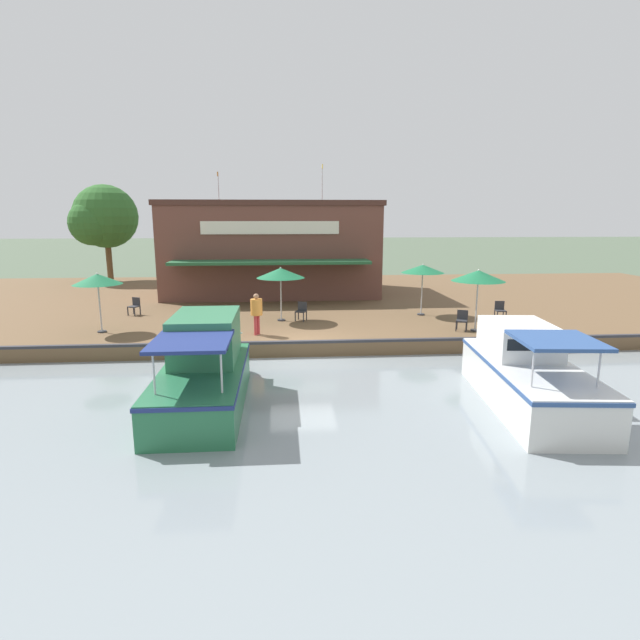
{
  "coord_description": "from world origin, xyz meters",
  "views": [
    {
      "loc": [
        18.18,
        -0.74,
        5.3
      ],
      "look_at": [
        -1.0,
        0.75,
        1.3
      ],
      "focal_mm": 28.0,
      "sensor_mm": 36.0,
      "label": 1
    }
  ],
  "objects_px": {
    "waterfront_restaurant": "(272,248)",
    "tree_upstream_bank": "(242,230)",
    "patio_umbrella_near_quay_edge": "(97,279)",
    "patio_umbrella_back_row": "(423,269)",
    "cafe_chair_beside_entrance": "(135,305)",
    "person_at_quay_edge": "(256,309)",
    "cafe_chair_facing_river": "(462,319)",
    "motorboat_mid_row": "(206,368)",
    "cafe_chair_under_first_umbrella": "(500,309)",
    "patio_umbrella_by_entrance": "(281,273)",
    "motorboat_distant_upstream": "(521,370)",
    "mooring_post": "(482,327)",
    "tree_downstream_bank": "(102,218)",
    "patio_umbrella_mid_patio_right": "(478,276)",
    "cafe_chair_far_corner_seat": "(301,310)"
  },
  "relations": [
    {
      "from": "cafe_chair_far_corner_seat",
      "to": "tree_downstream_bank",
      "type": "xyz_separation_m",
      "value": [
        -15.25,
        -13.73,
        4.1
      ]
    },
    {
      "from": "person_at_quay_edge",
      "to": "tree_upstream_bank",
      "type": "distance_m",
      "value": 14.41
    },
    {
      "from": "patio_umbrella_mid_patio_right",
      "to": "tree_downstream_bank",
      "type": "height_order",
      "value": "tree_downstream_bank"
    },
    {
      "from": "mooring_post",
      "to": "cafe_chair_facing_river",
      "type": "bearing_deg",
      "value": -168.18
    },
    {
      "from": "patio_umbrella_mid_patio_right",
      "to": "cafe_chair_facing_river",
      "type": "distance_m",
      "value": 1.92
    },
    {
      "from": "cafe_chair_facing_river",
      "to": "person_at_quay_edge",
      "type": "xyz_separation_m",
      "value": [
        0.12,
        -8.55,
        0.58
      ]
    },
    {
      "from": "waterfront_restaurant",
      "to": "tree_upstream_bank",
      "type": "height_order",
      "value": "waterfront_restaurant"
    },
    {
      "from": "patio_umbrella_back_row",
      "to": "cafe_chair_beside_entrance",
      "type": "relative_size",
      "value": 2.93
    },
    {
      "from": "patio_umbrella_near_quay_edge",
      "to": "motorboat_mid_row",
      "type": "bearing_deg",
      "value": 37.91
    },
    {
      "from": "patio_umbrella_mid_patio_right",
      "to": "motorboat_mid_row",
      "type": "xyz_separation_m",
      "value": [
        5.72,
        -10.27,
        -1.93
      ]
    },
    {
      "from": "cafe_chair_facing_river",
      "to": "patio_umbrella_mid_patio_right",
      "type": "bearing_deg",
      "value": 72.44
    },
    {
      "from": "patio_umbrella_back_row",
      "to": "person_at_quay_edge",
      "type": "height_order",
      "value": "patio_umbrella_back_row"
    },
    {
      "from": "patio_umbrella_back_row",
      "to": "cafe_chair_under_first_umbrella",
      "type": "bearing_deg",
      "value": 68.25
    },
    {
      "from": "cafe_chair_beside_entrance",
      "to": "patio_umbrella_back_row",
      "type": "bearing_deg",
      "value": 85.56
    },
    {
      "from": "motorboat_distant_upstream",
      "to": "mooring_post",
      "type": "bearing_deg",
      "value": 169.93
    },
    {
      "from": "cafe_chair_beside_entrance",
      "to": "person_at_quay_edge",
      "type": "distance_m",
      "value": 7.69
    },
    {
      "from": "motorboat_mid_row",
      "to": "person_at_quay_edge",
      "type": "bearing_deg",
      "value": 168.16
    },
    {
      "from": "patio_umbrella_mid_patio_right",
      "to": "cafe_chair_facing_river",
      "type": "xyz_separation_m",
      "value": [
        -0.16,
        -0.52,
        -1.84
      ]
    },
    {
      "from": "patio_umbrella_near_quay_edge",
      "to": "cafe_chair_beside_entrance",
      "type": "height_order",
      "value": "patio_umbrella_near_quay_edge"
    },
    {
      "from": "cafe_chair_under_first_umbrella",
      "to": "patio_umbrella_by_entrance",
      "type": "bearing_deg",
      "value": -92.81
    },
    {
      "from": "mooring_post",
      "to": "patio_umbrella_near_quay_edge",
      "type": "bearing_deg",
      "value": -98.3
    },
    {
      "from": "waterfront_restaurant",
      "to": "cafe_chair_facing_river",
      "type": "xyz_separation_m",
      "value": [
        11.48,
        8.09,
        -2.32
      ]
    },
    {
      "from": "cafe_chair_beside_entrance",
      "to": "person_at_quay_edge",
      "type": "bearing_deg",
      "value": 52.8
    },
    {
      "from": "cafe_chair_beside_entrance",
      "to": "tree_upstream_bank",
      "type": "bearing_deg",
      "value": 154.12
    },
    {
      "from": "motorboat_mid_row",
      "to": "tree_downstream_bank",
      "type": "height_order",
      "value": "tree_downstream_bank"
    },
    {
      "from": "patio_umbrella_back_row",
      "to": "cafe_chair_beside_entrance",
      "type": "xyz_separation_m",
      "value": [
        -1.08,
        -13.88,
        -1.77
      ]
    },
    {
      "from": "patio_umbrella_mid_patio_right",
      "to": "patio_umbrella_near_quay_edge",
      "type": "xyz_separation_m",
      "value": [
        -0.98,
        -15.5,
        -0.11
      ]
    },
    {
      "from": "person_at_quay_edge",
      "to": "tree_downstream_bank",
      "type": "height_order",
      "value": "tree_downstream_bank"
    },
    {
      "from": "patio_umbrella_near_quay_edge",
      "to": "cafe_chair_facing_river",
      "type": "height_order",
      "value": "patio_umbrella_near_quay_edge"
    },
    {
      "from": "motorboat_mid_row",
      "to": "waterfront_restaurant",
      "type": "bearing_deg",
      "value": 174.52
    },
    {
      "from": "patio_umbrella_near_quay_edge",
      "to": "waterfront_restaurant",
      "type": "bearing_deg",
      "value": 147.12
    },
    {
      "from": "patio_umbrella_back_row",
      "to": "cafe_chair_far_corner_seat",
      "type": "xyz_separation_m",
      "value": [
        0.82,
        -5.86,
        -1.77
      ]
    },
    {
      "from": "patio_umbrella_mid_patio_right",
      "to": "motorboat_distant_upstream",
      "type": "height_order",
      "value": "patio_umbrella_mid_patio_right"
    },
    {
      "from": "patio_umbrella_by_entrance",
      "to": "cafe_chair_beside_entrance",
      "type": "bearing_deg",
      "value": -105.14
    },
    {
      "from": "cafe_chair_facing_river",
      "to": "motorboat_distant_upstream",
      "type": "relative_size",
      "value": 0.12
    },
    {
      "from": "patio_umbrella_back_row",
      "to": "person_at_quay_edge",
      "type": "distance_m",
      "value": 8.63
    },
    {
      "from": "patio_umbrella_near_quay_edge",
      "to": "mooring_post",
      "type": "xyz_separation_m",
      "value": [
        2.23,
        15.27,
        -1.76
      ]
    },
    {
      "from": "waterfront_restaurant",
      "to": "patio_umbrella_back_row",
      "type": "distance_m",
      "value": 10.88
    },
    {
      "from": "waterfront_restaurant",
      "to": "patio_umbrella_by_entrance",
      "type": "height_order",
      "value": "waterfront_restaurant"
    },
    {
      "from": "patio_umbrella_mid_patio_right",
      "to": "cafe_chair_under_first_umbrella",
      "type": "distance_m",
      "value": 3.57
    },
    {
      "from": "person_at_quay_edge",
      "to": "mooring_post",
      "type": "xyz_separation_m",
      "value": [
        1.28,
        8.84,
        -0.61
      ]
    },
    {
      "from": "cafe_chair_beside_entrance",
      "to": "cafe_chair_under_first_umbrella",
      "type": "distance_m",
      "value": 17.41
    },
    {
      "from": "patio_umbrella_back_row",
      "to": "cafe_chair_far_corner_seat",
      "type": "bearing_deg",
      "value": -82.04
    },
    {
      "from": "patio_umbrella_near_quay_edge",
      "to": "cafe_chair_facing_river",
      "type": "xyz_separation_m",
      "value": [
        0.82,
        14.98,
        -1.73
      ]
    },
    {
      "from": "motorboat_distant_upstream",
      "to": "cafe_chair_far_corner_seat",
      "type": "bearing_deg",
      "value": -146.52
    },
    {
      "from": "tree_downstream_bank",
      "to": "tree_upstream_bank",
      "type": "xyz_separation_m",
      "value": [
        3.92,
        10.29,
        -0.79
      ]
    },
    {
      "from": "cafe_chair_beside_entrance",
      "to": "cafe_chair_under_first_umbrella",
      "type": "height_order",
      "value": "same"
    },
    {
      "from": "patio_umbrella_near_quay_edge",
      "to": "cafe_chair_far_corner_seat",
      "type": "bearing_deg",
      "value": 102.14
    },
    {
      "from": "cafe_chair_far_corner_seat",
      "to": "tree_upstream_bank",
      "type": "xyz_separation_m",
      "value": [
        -11.33,
        -3.45,
        3.32
      ]
    },
    {
      "from": "motorboat_mid_row",
      "to": "tree_upstream_bank",
      "type": "relative_size",
      "value": 1.13
    }
  ]
}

